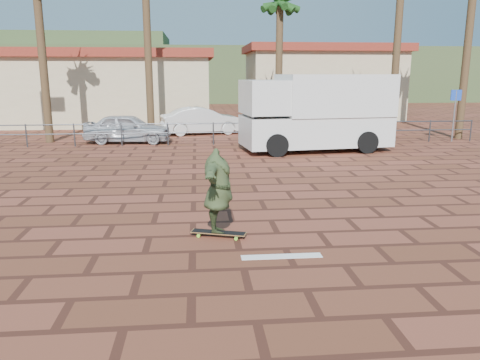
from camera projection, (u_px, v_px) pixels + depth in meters
name	position (u px, v px, depth m)	size (l,w,h in m)	color
ground	(235.00, 235.00, 9.16)	(120.00, 120.00, 0.00)	brown
paint_stripe	(282.00, 256.00, 8.06)	(1.40, 0.22, 0.01)	white
guardrail	(213.00, 130.00, 20.66)	(24.06, 0.06, 1.00)	#47494F
palm_center	(280.00, 6.00, 23.12)	(2.40, 2.40, 7.75)	brown
building_west	(112.00, 87.00, 29.49)	(12.60, 7.60, 4.50)	beige
building_east	(321.00, 82.00, 32.62)	(10.60, 6.60, 5.00)	beige
hill_front	(202.00, 75.00, 57.05)	(70.00, 18.00, 6.00)	#384C28
hill_back	(32.00, 67.00, 60.70)	(35.00, 14.00, 8.00)	#384C28
longboard	(219.00, 233.00, 9.00)	(1.10, 0.55, 0.11)	olive
skateboarder	(218.00, 191.00, 8.82)	(2.00, 0.54, 1.63)	#323F22
campervan	(317.00, 111.00, 18.98)	(6.17, 3.20, 3.06)	silver
car_silver	(128.00, 128.00, 21.30)	(1.56, 3.88, 1.32)	#B5B7BC
car_white	(202.00, 121.00, 24.44)	(1.48, 4.25, 1.40)	silver
street_sign	(455.00, 106.00, 21.44)	(0.48, 0.09, 2.37)	gray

